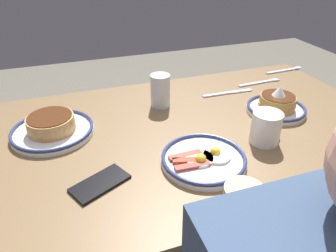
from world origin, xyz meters
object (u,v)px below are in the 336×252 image
(plate_far_companion, at_px, (277,105))
(cell_phone, at_px, (100,183))
(coffee_mug, at_px, (266,127))
(drinking_glass, at_px, (160,92))
(plate_center_pancakes, at_px, (204,159))
(fork_near, at_px, (260,83))
(butter_knife, at_px, (228,93))
(tea_spoon, at_px, (289,69))
(plate_near_main, at_px, (52,128))

(plate_far_companion, xyz_separation_m, cell_phone, (0.65, 0.18, -0.02))
(coffee_mug, bearing_deg, drinking_glass, -55.67)
(drinking_glass, bearing_deg, cell_phone, 52.47)
(plate_center_pancakes, bearing_deg, fork_near, -137.27)
(drinking_glass, bearing_deg, butter_knife, -177.80)
(cell_phone, relative_size, butter_knife, 0.68)
(drinking_glass, bearing_deg, plate_far_companion, 153.99)
(plate_center_pancakes, distance_m, butter_knife, 0.47)
(tea_spoon, bearing_deg, plate_center_pancakes, 36.98)
(fork_near, bearing_deg, cell_phone, 29.49)
(tea_spoon, bearing_deg, coffee_mug, 45.98)
(drinking_glass, height_order, butter_knife, drinking_glass)
(cell_phone, xyz_separation_m, tea_spoon, (-0.96, -0.50, 0.00))
(butter_knife, relative_size, tea_spoon, 1.08)
(plate_far_companion, bearing_deg, drinking_glass, -26.01)
(coffee_mug, height_order, fork_near, coffee_mug)
(drinking_glass, height_order, fork_near, drinking_glass)
(drinking_glass, distance_m, fork_near, 0.47)
(plate_near_main, relative_size, tea_spoon, 1.29)
(coffee_mug, xyz_separation_m, fork_near, (-0.24, -0.39, -0.05))
(plate_center_pancakes, height_order, fork_near, plate_center_pancakes)
(plate_center_pancakes, relative_size, coffee_mug, 2.01)
(drinking_glass, relative_size, fork_near, 0.60)
(coffee_mug, relative_size, cell_phone, 0.81)
(plate_center_pancakes, bearing_deg, butter_knife, -126.59)
(plate_near_main, bearing_deg, plate_center_pancakes, 143.04)
(butter_knife, bearing_deg, plate_far_companion, 114.38)
(plate_center_pancakes, distance_m, fork_near, 0.62)
(cell_phone, relative_size, tea_spoon, 0.73)
(cell_phone, bearing_deg, coffee_mug, 157.59)
(plate_far_companion, bearing_deg, coffee_mug, 44.97)
(plate_center_pancakes, xyz_separation_m, tea_spoon, (-0.67, -0.51, -0.01))
(fork_near, bearing_deg, plate_far_companion, 69.03)
(plate_near_main, distance_m, tea_spoon, 1.08)
(plate_near_main, xyz_separation_m, butter_knife, (-0.67, -0.08, -0.02))
(cell_phone, bearing_deg, drinking_glass, -153.59)
(drinking_glass, distance_m, cell_phone, 0.46)
(plate_near_main, relative_size, fork_near, 1.26)
(plate_far_companion, distance_m, fork_near, 0.26)
(cell_phone, xyz_separation_m, fork_near, (-0.74, -0.42, -0.00))
(fork_near, height_order, tea_spoon, tea_spoon)
(plate_far_companion, xyz_separation_m, drinking_glass, (0.37, -0.18, 0.03))
(plate_far_companion, distance_m, tea_spoon, 0.45)
(fork_near, height_order, butter_knife, same)
(plate_center_pancakes, height_order, tea_spoon, plate_center_pancakes)
(plate_far_companion, relative_size, drinking_glass, 1.71)
(drinking_glass, bearing_deg, plate_center_pancakes, 90.88)
(plate_near_main, bearing_deg, coffee_mug, 157.19)
(cell_phone, bearing_deg, plate_far_companion, 169.38)
(plate_far_companion, relative_size, fork_near, 1.02)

